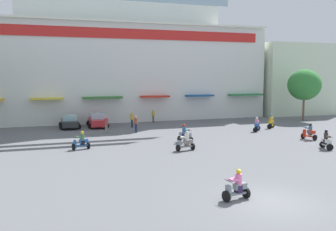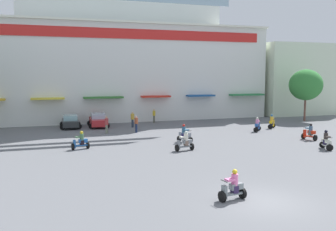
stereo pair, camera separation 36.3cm
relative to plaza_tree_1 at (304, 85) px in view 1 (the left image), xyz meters
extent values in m
plane|color=slate|center=(-21.42, -11.47, -4.56)|extent=(128.00, 128.00, 0.00)
cube|color=silver|center=(-21.42, 10.99, 1.44)|extent=(38.19, 10.93, 11.99)
cube|color=red|center=(-21.42, 5.47, 6.14)|extent=(35.13, 0.12, 1.18)
cube|color=silver|center=(-21.42, 5.43, 7.55)|extent=(38.19, 0.70, 0.24)
cube|color=gold|center=(-30.76, 4.98, -1.40)|extent=(3.63, 1.10, 0.20)
cube|color=#316E2E|center=(-24.51, 4.98, -1.40)|extent=(4.64, 1.10, 0.20)
cube|color=red|center=(-18.09, 4.98, -1.40)|extent=(3.62, 1.10, 0.20)
cube|color=#1A4B88|center=(-12.11, 4.98, -1.40)|extent=(3.65, 1.10, 0.20)
cube|color=#2A7944|center=(-5.42, 4.98, -1.40)|extent=(4.82, 1.10, 0.20)
cube|color=silver|center=(4.62, 8.55, 0.57)|extent=(12.60, 8.20, 10.26)
cylinder|color=brown|center=(0.00, 0.00, -3.01)|extent=(0.25, 0.25, 3.09)
ellipsoid|color=#317B35|center=(0.00, 0.00, 0.01)|extent=(4.22, 3.91, 3.86)
cube|color=#272A2B|center=(-28.49, 2.94, -3.97)|extent=(1.80, 3.91, 0.63)
cube|color=#8EB9BF|center=(-28.49, 2.94, -3.39)|extent=(1.51, 1.97, 0.53)
cylinder|color=black|center=(-29.30, 4.16, -4.26)|extent=(0.60, 0.18, 0.60)
cylinder|color=black|center=(-27.61, 4.12, -4.26)|extent=(0.60, 0.18, 0.60)
cylinder|color=black|center=(-29.37, 1.77, -4.26)|extent=(0.60, 0.18, 0.60)
cylinder|color=black|center=(-27.68, 1.72, -4.26)|extent=(0.60, 0.18, 0.60)
cube|color=red|center=(-25.49, 2.78, -3.94)|extent=(1.85, 4.24, 0.70)
cube|color=#9CAEC3|center=(-25.49, 2.78, -3.30)|extent=(1.53, 2.15, 0.58)
cylinder|color=black|center=(-26.28, 4.11, -4.26)|extent=(0.61, 0.19, 0.60)
cylinder|color=black|center=(-24.60, 4.04, -4.26)|extent=(0.61, 0.19, 0.60)
cylinder|color=black|center=(-26.39, 1.52, -4.26)|extent=(0.61, 0.19, 0.60)
cylinder|color=black|center=(-24.70, 1.45, -4.26)|extent=(0.61, 0.19, 0.60)
cylinder|color=black|center=(-21.50, -12.46, -4.30)|extent=(0.21, 0.53, 0.52)
cylinder|color=black|center=(-20.19, -12.29, -4.30)|extent=(0.21, 0.53, 0.52)
cube|color=gray|center=(-20.85, -12.37, -4.24)|extent=(1.18, 0.43, 0.10)
cube|color=gray|center=(-20.61, -12.34, -3.85)|extent=(0.77, 0.39, 0.28)
cube|color=gray|center=(-21.37, -12.44, -4.06)|extent=(0.18, 0.34, 0.69)
cylinder|color=black|center=(-21.39, -12.45, -3.51)|extent=(0.10, 0.52, 0.04)
cube|color=#7C6456|center=(-20.72, -12.35, -3.97)|extent=(0.32, 0.35, 0.36)
cylinder|color=silver|center=(-20.72, -12.35, -3.52)|extent=(0.36, 0.36, 0.54)
sphere|color=silver|center=(-20.72, -12.35, -3.14)|extent=(0.25, 0.25, 0.25)
cube|color=silver|center=(-21.00, -12.39, -3.49)|extent=(0.48, 0.40, 0.10)
cylinder|color=black|center=(-8.59, -10.82, -4.30)|extent=(0.54, 0.27, 0.52)
cylinder|color=black|center=(-8.27, -12.00, -4.30)|extent=(0.54, 0.27, 0.52)
cube|color=red|center=(-8.43, -11.41, -4.24)|extent=(0.55, 1.12, 0.10)
cube|color=red|center=(-8.37, -11.62, -3.83)|extent=(0.47, 0.74, 0.28)
cube|color=red|center=(-8.56, -10.94, -4.04)|extent=(0.35, 0.22, 0.71)
cylinder|color=black|center=(-8.57, -10.91, -3.49)|extent=(0.51, 0.17, 0.04)
cube|color=#4C4D47|center=(-8.40, -11.53, -3.95)|extent=(0.38, 0.35, 0.36)
cylinder|color=#405F78|center=(-8.40, -11.53, -3.52)|extent=(0.39, 0.39, 0.49)
sphere|color=black|center=(-8.40, -11.53, -3.17)|extent=(0.25, 0.25, 0.25)
cube|color=#405F78|center=(-8.47, -11.27, -3.50)|extent=(0.44, 0.51, 0.10)
cylinder|color=black|center=(-7.12, -3.78, -4.30)|extent=(0.45, 0.48, 0.52)
cylinder|color=black|center=(-8.00, -4.57, -4.30)|extent=(0.45, 0.48, 0.52)
cube|color=yellow|center=(-7.56, -4.18, -4.24)|extent=(0.96, 0.90, 0.10)
cube|color=yellow|center=(-7.72, -4.32, -3.84)|extent=(0.69, 0.67, 0.28)
cube|color=yellow|center=(-7.21, -3.86, -4.05)|extent=(0.32, 0.33, 0.70)
cylinder|color=black|center=(-7.19, -3.84, -3.50)|extent=(0.38, 0.41, 0.04)
cube|color=#1D2144|center=(-7.65, -4.26, -3.96)|extent=(0.42, 0.43, 0.36)
cylinder|color=gold|center=(-7.65, -4.26, -3.51)|extent=(0.45, 0.45, 0.53)
sphere|color=#1F5B9B|center=(-7.65, -4.26, -3.13)|extent=(0.25, 0.25, 0.25)
cube|color=gold|center=(-7.45, -4.08, -3.48)|extent=(0.55, 0.55, 0.10)
cylinder|color=black|center=(-29.08, -9.43, -4.30)|extent=(0.25, 0.54, 0.52)
cylinder|color=black|center=(-27.90, -9.17, -4.30)|extent=(0.25, 0.54, 0.52)
cube|color=#1E58A3|center=(-28.49, -9.30, -4.24)|extent=(1.10, 0.50, 0.10)
cube|color=#1E58A3|center=(-28.27, -9.25, -3.90)|extent=(0.72, 0.43, 0.28)
cube|color=#1E58A3|center=(-28.96, -9.40, -4.09)|extent=(0.20, 0.34, 0.64)
cylinder|color=black|center=(-28.98, -9.40, -3.56)|extent=(0.14, 0.52, 0.04)
cube|color=black|center=(-28.37, -9.27, -4.02)|extent=(0.34, 0.37, 0.36)
cylinder|color=#466E4A|center=(-28.37, -9.27, -3.59)|extent=(0.38, 0.38, 0.51)
sphere|color=gold|center=(-28.37, -9.27, -3.23)|extent=(0.25, 0.25, 0.25)
cube|color=#466E4A|center=(-28.63, -9.33, -3.57)|extent=(0.50, 0.42, 0.10)
cylinder|color=black|center=(-10.21, -15.99, -4.30)|extent=(0.54, 0.28, 0.52)
cylinder|color=black|center=(-9.89, -14.84, -4.30)|extent=(0.54, 0.28, 0.52)
cube|color=beige|center=(-10.05, -15.41, -4.24)|extent=(0.55, 1.08, 0.10)
cube|color=beige|center=(-9.99, -15.21, -3.88)|extent=(0.47, 0.72, 0.28)
cube|color=beige|center=(-10.18, -15.87, -4.08)|extent=(0.35, 0.22, 0.66)
cylinder|color=black|center=(-10.18, -15.90, -3.54)|extent=(0.51, 0.17, 0.04)
cube|color=#272142|center=(-10.02, -15.30, -4.00)|extent=(0.38, 0.36, 0.36)
cylinder|color=#3A312E|center=(-10.02, -15.30, -3.54)|extent=(0.39, 0.39, 0.57)
sphere|color=black|center=(-10.02, -15.30, -3.14)|extent=(0.25, 0.25, 0.25)
cube|color=#3A312E|center=(-10.09, -15.55, -3.51)|extent=(0.45, 0.51, 0.10)
cylinder|color=black|center=(-19.26, -9.61, -4.30)|extent=(0.52, 0.40, 0.52)
cylinder|color=black|center=(-19.91, -8.58, -4.30)|extent=(0.52, 0.40, 0.52)
cube|color=gray|center=(-19.59, -9.10, -4.24)|extent=(0.81, 1.06, 0.10)
cube|color=gray|center=(-19.70, -8.91, -3.82)|extent=(0.62, 0.74, 0.28)
cube|color=gray|center=(-19.32, -9.51, -4.04)|extent=(0.35, 0.29, 0.71)
cylinder|color=black|center=(-19.31, -9.53, -3.48)|extent=(0.46, 0.31, 0.04)
cube|color=#292652|center=(-19.65, -8.99, -3.94)|extent=(0.42, 0.41, 0.36)
cylinder|color=#325D7B|center=(-19.65, -8.99, -3.48)|extent=(0.44, 0.44, 0.57)
sphere|color=red|center=(-19.65, -8.99, -3.08)|extent=(0.25, 0.25, 0.25)
cube|color=#325D7B|center=(-19.51, -9.22, -3.45)|extent=(0.52, 0.55, 0.10)
cylinder|color=black|center=(-9.83, -5.16, -4.30)|extent=(0.48, 0.45, 0.52)
cylinder|color=black|center=(-10.71, -6.14, -4.30)|extent=(0.48, 0.45, 0.52)
cube|color=#23539B|center=(-10.27, -5.65, -4.24)|extent=(0.98, 1.05, 0.10)
cube|color=#23539B|center=(-10.43, -5.83, -3.83)|extent=(0.72, 0.75, 0.28)
cube|color=#23539B|center=(-9.92, -5.26, -4.05)|extent=(0.33, 0.32, 0.71)
cylinder|color=black|center=(-9.90, -5.24, -3.49)|extent=(0.41, 0.38, 0.04)
cube|color=#201C3F|center=(-10.36, -5.75, -3.95)|extent=(0.43, 0.42, 0.36)
cylinder|color=pink|center=(-10.36, -5.75, -3.53)|extent=(0.45, 0.45, 0.49)
sphere|color=silver|center=(-10.36, -5.75, -3.17)|extent=(0.25, 0.25, 0.25)
cube|color=pink|center=(-10.17, -5.53, -3.50)|extent=(0.55, 0.55, 0.10)
cylinder|color=black|center=(-23.31, -23.88, -4.30)|extent=(0.21, 0.53, 0.52)
cylinder|color=black|center=(-22.17, -23.72, -4.30)|extent=(0.21, 0.53, 0.52)
cube|color=slate|center=(-22.74, -23.80, -4.24)|extent=(1.05, 0.41, 0.10)
cube|color=slate|center=(-22.53, -23.77, -3.91)|extent=(0.68, 0.38, 0.28)
cube|color=slate|center=(-23.20, -23.86, -4.09)|extent=(0.18, 0.34, 0.64)
cylinder|color=black|center=(-23.22, -23.87, -3.57)|extent=(0.11, 0.52, 0.04)
cube|color=#2D2145|center=(-22.63, -23.79, -4.03)|extent=(0.32, 0.35, 0.36)
cylinder|color=pink|center=(-22.63, -23.79, -3.57)|extent=(0.36, 0.36, 0.54)
sphere|color=gold|center=(-22.63, -23.79, -3.19)|extent=(0.25, 0.25, 0.25)
cube|color=pink|center=(-22.88, -23.82, -3.55)|extent=(0.48, 0.40, 0.10)
cylinder|color=#1A2646|center=(-22.35, -2.49, -4.10)|extent=(0.32, 0.32, 0.91)
cylinder|color=brown|center=(-22.35, -2.49, -3.36)|extent=(0.51, 0.51, 0.59)
sphere|color=tan|center=(-22.35, -2.49, -2.96)|extent=(0.21, 0.21, 0.21)
cylinder|color=#4D4D3E|center=(-18.51, 4.35, -4.11)|extent=(0.24, 0.24, 0.89)
cylinder|color=gold|center=(-18.51, 4.35, -3.39)|extent=(0.38, 0.38, 0.56)
sphere|color=tan|center=(-18.51, 4.35, -3.01)|extent=(0.21, 0.21, 0.21)
cylinder|color=#28313F|center=(-21.88, 1.28, -4.11)|extent=(0.28, 0.28, 0.90)
cylinder|color=gold|center=(-21.88, 1.28, -3.34)|extent=(0.45, 0.45, 0.63)
sphere|color=tan|center=(-21.88, 1.28, -2.92)|extent=(0.20, 0.20, 0.20)
cylinder|color=slate|center=(-25.29, -2.10, -4.12)|extent=(0.32, 0.32, 0.88)
cylinder|color=#A23637|center=(-25.29, -2.10, -3.36)|extent=(0.52, 0.52, 0.64)
sphere|color=tan|center=(-25.29, -2.10, -2.94)|extent=(0.21, 0.21, 0.21)
camera|label=1|loc=(-31.29, -38.97, 1.39)|focal=39.94mm
camera|label=2|loc=(-30.95, -39.09, 1.39)|focal=39.94mm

